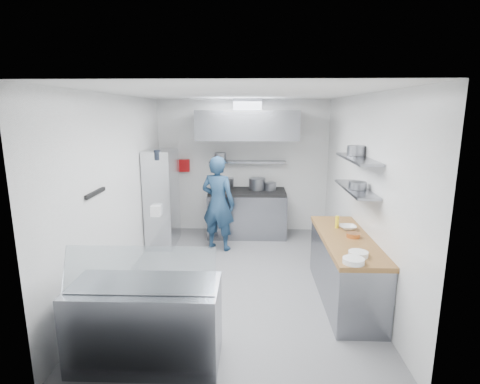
{
  "coord_description": "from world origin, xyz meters",
  "views": [
    {
      "loc": [
        0.2,
        -5.44,
        2.56
      ],
      "look_at": [
        0.0,
        0.6,
        1.25
      ],
      "focal_mm": 28.0,
      "sensor_mm": 36.0,
      "label": 1
    }
  ],
  "objects_px": {
    "gas_range": "(247,214)",
    "wire_rack": "(162,198)",
    "display_case": "(146,323)",
    "chef": "(218,203)"
  },
  "relations": [
    {
      "from": "chef",
      "to": "display_case",
      "type": "xyz_separation_m",
      "value": [
        -0.45,
        -3.27,
        -0.46
      ]
    },
    {
      "from": "display_case",
      "to": "gas_range",
      "type": "bearing_deg",
      "value": 76.59
    },
    {
      "from": "gas_range",
      "to": "display_case",
      "type": "relative_size",
      "value": 1.07
    },
    {
      "from": "gas_range",
      "to": "chef",
      "type": "height_order",
      "value": "chef"
    },
    {
      "from": "display_case",
      "to": "chef",
      "type": "bearing_deg",
      "value": 82.2
    },
    {
      "from": "gas_range",
      "to": "chef",
      "type": "xyz_separation_m",
      "value": [
        -0.53,
        -0.83,
        0.44
      ]
    },
    {
      "from": "display_case",
      "to": "wire_rack",
      "type": "bearing_deg",
      "value": 100.52
    },
    {
      "from": "wire_rack",
      "to": "display_case",
      "type": "bearing_deg",
      "value": -79.48
    },
    {
      "from": "chef",
      "to": "gas_range",
      "type": "bearing_deg",
      "value": -102.62
    },
    {
      "from": "gas_range",
      "to": "wire_rack",
      "type": "distance_m",
      "value": 1.8
    }
  ]
}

